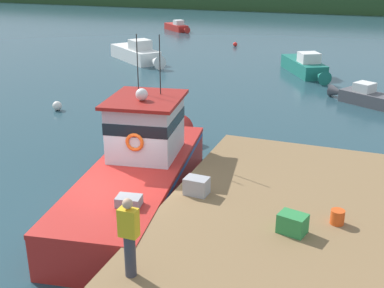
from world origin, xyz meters
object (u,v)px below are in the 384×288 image
moored_boat_outer_mooring (306,67)px  mooring_buoy_inshore (235,44)px  deckhand_by_the_boat (129,236)px  crate_stack_mid_dock (293,223)px  moored_boat_far_right (369,98)px  moored_boat_near_channel (138,54)px  mooring_buoy_spare_mooring (57,106)px  moored_boat_off_the_point (177,27)px  main_fishing_boat (141,168)px  bait_bucket (337,217)px  crate_stack_near_edge (197,186)px

moored_boat_outer_mooring → mooring_buoy_inshore: moored_boat_outer_mooring is taller
deckhand_by_the_boat → crate_stack_mid_dock: bearing=45.6°
deckhand_by_the_boat → moored_boat_far_right: bearing=78.5°
moored_boat_near_channel → mooring_buoy_spare_mooring: moored_boat_near_channel is taller
crate_stack_mid_dock → moored_boat_off_the_point: (-18.12, 37.54, -1.05)m
moored_boat_off_the_point → moored_boat_near_channel: moored_boat_near_channel is taller
main_fishing_boat → mooring_buoy_inshore: 28.32m
main_fishing_boat → deckhand_by_the_boat: main_fishing_boat is taller
crate_stack_mid_dock → moored_boat_outer_mooring: crate_stack_mid_dock is taller
deckhand_by_the_boat → mooring_buoy_inshore: deckhand_by_the_boat is taller
crate_stack_mid_dock → bait_bucket: crate_stack_mid_dock is taller
moored_boat_far_right → moored_boat_near_channel: size_ratio=0.72×
moored_boat_off_the_point → moored_boat_near_channel: bearing=-77.7°
crate_stack_near_edge → moored_boat_off_the_point: bearing=113.0°
mooring_buoy_inshore → moored_boat_near_channel: bearing=-118.5°
moored_boat_near_channel → bait_bucket: bearing=-53.4°
crate_stack_near_edge → mooring_buoy_inshore: crate_stack_near_edge is taller
mooring_buoy_spare_mooring → mooring_buoy_inshore: mooring_buoy_spare_mooring is taller
mooring_buoy_spare_mooring → moored_boat_off_the_point: bearing=100.5°
moored_boat_near_channel → moored_boat_far_right: bearing=-20.6°
moored_boat_off_the_point → moored_boat_outer_mooring: size_ratio=0.68×
crate_stack_near_edge → moored_boat_off_the_point: crate_stack_near_edge is taller
crate_stack_near_edge → moored_boat_outer_mooring: bearing=90.6°
crate_stack_mid_dock → moored_boat_off_the_point: 41.70m
crate_stack_near_edge → moored_boat_far_right: crate_stack_near_edge is taller
bait_bucket → moored_boat_far_right: (0.24, 14.97, -1.00)m
crate_stack_mid_dock → moored_boat_outer_mooring: size_ratio=0.11×
mooring_buoy_inshore → moored_boat_off_the_point: bearing=138.6°
crate_stack_near_edge → moored_boat_near_channel: size_ratio=0.10×
main_fishing_boat → crate_stack_mid_dock: (4.93, -2.48, 0.42)m
moored_boat_far_right → mooring_buoy_spare_mooring: bearing=-155.8°
crate_stack_mid_dock → deckhand_by_the_boat: size_ratio=0.37×
bait_bucket → mooring_buoy_spare_mooring: 16.32m
moored_boat_off_the_point → mooring_buoy_spare_mooring: bearing=-79.5°
bait_bucket → moored_boat_outer_mooring: bait_bucket is taller
bait_bucket → mooring_buoy_inshore: (-10.85, 29.58, -1.19)m
main_fishing_boat → moored_boat_near_channel: (-9.72, 19.19, -0.46)m
bait_bucket → moored_boat_off_the_point: size_ratio=0.09×
main_fishing_boat → moored_boat_off_the_point: bearing=110.6°
bait_bucket → moored_boat_outer_mooring: 21.28m
mooring_buoy_spare_mooring → crate_stack_near_edge: bearing=-39.3°
deckhand_by_the_boat → moored_boat_far_right: deckhand_by_the_boat is taller
moored_boat_far_right → moored_boat_outer_mooring: 7.18m
mooring_buoy_inshore → bait_bucket: bearing=-69.9°
crate_stack_near_edge → mooring_buoy_inshore: (-7.32, 29.28, -1.24)m
crate_stack_mid_dock → mooring_buoy_inshore: 31.95m
deckhand_by_the_boat → moored_boat_off_the_point: (-15.51, 40.20, -1.68)m
moored_boat_outer_mooring → moored_boat_off_the_point: bearing=133.9°
crate_stack_mid_dock → bait_bucket: bearing=40.2°
moored_boat_off_the_point → moored_boat_near_channel: (3.46, -15.87, 0.18)m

